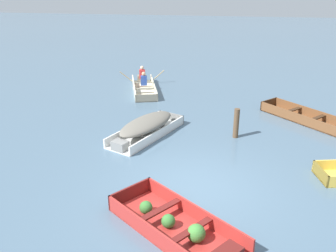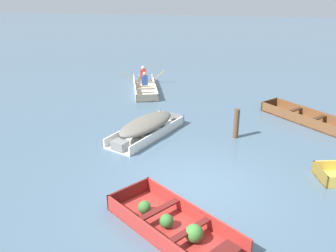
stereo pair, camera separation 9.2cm
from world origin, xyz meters
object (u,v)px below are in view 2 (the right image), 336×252
dinghy_red_foreground (177,228)px  mooring_post (236,123)px  skiff_wooden_brown_far_moored (309,119)px  rowboat_cream_with_crew (145,86)px  skiff_white_near_moored (146,126)px

dinghy_red_foreground → mooring_post: (1.30, 5.28, 0.36)m
skiff_wooden_brown_far_moored → rowboat_cream_with_crew: bearing=155.4°
rowboat_cream_with_crew → dinghy_red_foreground: bearing=-74.2°
skiff_wooden_brown_far_moored → mooring_post: mooring_post is taller
mooring_post → rowboat_cream_with_crew: bearing=130.2°
dinghy_red_foreground → rowboat_cream_with_crew: (-2.90, 10.25, 0.03)m
rowboat_cream_with_crew → mooring_post: bearing=-49.8°
skiff_wooden_brown_far_moored → rowboat_cream_with_crew: size_ratio=0.89×
rowboat_cream_with_crew → mooring_post: size_ratio=3.43×
skiff_white_near_moored → skiff_wooden_brown_far_moored: bearing=20.4°
dinghy_red_foreground → rowboat_cream_with_crew: bearing=105.8°
skiff_white_near_moored → mooring_post: (3.02, 0.32, 0.16)m
rowboat_cream_with_crew → skiff_white_near_moored: bearing=-77.4°
skiff_wooden_brown_far_moored → rowboat_cream_with_crew: 7.59m
dinghy_red_foreground → skiff_wooden_brown_far_moored: bearing=60.6°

